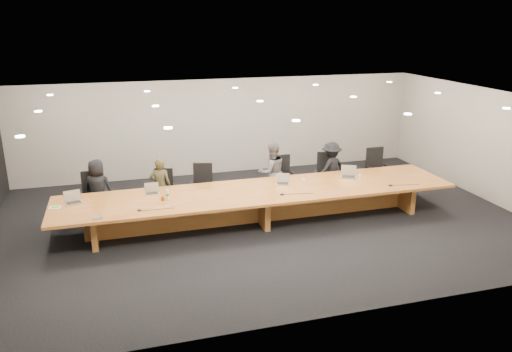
{
  "coord_description": "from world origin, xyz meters",
  "views": [
    {
      "loc": [
        -3.03,
        -10.18,
        4.46
      ],
      "look_at": [
        0.0,
        0.3,
        1.0
      ],
      "focal_mm": 35.0,
      "sensor_mm": 36.0,
      "label": 1
    }
  ],
  "objects": [
    {
      "name": "ground",
      "position": [
        0.0,
        0.0,
        0.0
      ],
      "size": [
        12.0,
        12.0,
        0.0
      ],
      "primitive_type": "plane",
      "color": "black",
      "rests_on": "ground"
    },
    {
      "name": "back_wall",
      "position": [
        0.0,
        4.0,
        1.4
      ],
      "size": [
        12.0,
        0.02,
        2.8
      ],
      "primitive_type": "cube",
      "color": "beige",
      "rests_on": "ground"
    },
    {
      "name": "conference_table",
      "position": [
        0.0,
        0.0,
        0.52
      ],
      "size": [
        9.0,
        1.8,
        0.75
      ],
      "color": "#9B5721",
      "rests_on": "ground"
    },
    {
      "name": "chair_far_left",
      "position": [
        -3.62,
        1.22,
        0.56
      ],
      "size": [
        0.63,
        0.63,
        1.12
      ],
      "primitive_type": null,
      "rotation": [
        0.0,
        0.0,
        0.11
      ],
      "color": "black",
      "rests_on": "ground"
    },
    {
      "name": "chair_left",
      "position": [
        -2.06,
        1.19,
        0.53
      ],
      "size": [
        0.68,
        0.68,
        1.06
      ],
      "primitive_type": null,
      "rotation": [
        0.0,
        0.0,
        -0.33
      ],
      "color": "black",
      "rests_on": "ground"
    },
    {
      "name": "chair_mid_left",
      "position": [
        -1.11,
        1.19,
        0.56
      ],
      "size": [
        0.72,
        0.72,
        1.12
      ],
      "primitive_type": null,
      "rotation": [
        0.0,
        0.0,
        -0.33
      ],
      "color": "black",
      "rests_on": "ground"
    },
    {
      "name": "chair_mid_right",
      "position": [
        1.03,
        1.34,
        0.56
      ],
      "size": [
        0.59,
        0.59,
        1.12
      ],
      "primitive_type": null,
      "rotation": [
        0.0,
        0.0,
        -0.04
      ],
      "color": "black",
      "rests_on": "ground"
    },
    {
      "name": "chair_right",
      "position": [
        2.17,
        1.18,
        0.58
      ],
      "size": [
        0.73,
        0.73,
        1.15
      ],
      "primitive_type": null,
      "rotation": [
        0.0,
        0.0,
        -0.3
      ],
      "color": "black",
      "rests_on": "ground"
    },
    {
      "name": "chair_far_right",
      "position": [
        3.67,
        1.19,
        0.59
      ],
      "size": [
        0.61,
        0.61,
        1.17
      ],
      "primitive_type": null,
      "rotation": [
        0.0,
        0.0,
        0.02
      ],
      "color": "black",
      "rests_on": "ground"
    },
    {
      "name": "person_a",
      "position": [
        -3.52,
        1.28,
        0.7
      ],
      "size": [
        0.79,
        0.63,
        1.4
      ],
      "primitive_type": "imported",
      "rotation": [
        0.0,
        0.0,
        2.84
      ],
      "color": "black",
      "rests_on": "ground"
    },
    {
      "name": "person_b",
      "position": [
        -2.1,
        1.15,
        0.68
      ],
      "size": [
        0.56,
        0.43,
        1.35
      ],
      "primitive_type": "imported",
      "rotation": [
        0.0,
        0.0,
        2.91
      ],
      "color": "#34311C",
      "rests_on": "ground"
    },
    {
      "name": "person_c",
      "position": [
        0.69,
        1.24,
        0.76
      ],
      "size": [
        0.8,
        0.66,
        1.52
      ],
      "primitive_type": "imported",
      "rotation": [
        0.0,
        0.0,
        3.26
      ],
      "color": "#545457",
      "rests_on": "ground"
    },
    {
      "name": "person_d",
      "position": [
        2.31,
        1.25,
        0.71
      ],
      "size": [
        1.04,
        0.8,
        1.42
      ],
      "primitive_type": "imported",
      "rotation": [
        0.0,
        0.0,
        3.49
      ],
      "color": "black",
      "rests_on": "ground"
    },
    {
      "name": "laptop_a",
      "position": [
        -3.98,
        0.29,
        0.88
      ],
      "size": [
        0.39,
        0.32,
        0.26
      ],
      "primitive_type": null,
      "rotation": [
        0.0,
        0.0,
        0.25
      ],
      "color": "tan",
      "rests_on": "conference_table"
    },
    {
      "name": "laptop_b",
      "position": [
        -2.36,
        0.43,
        0.87
      ],
      "size": [
        0.32,
        0.24,
        0.24
      ],
      "primitive_type": null,
      "rotation": [
        0.0,
        0.0,
        -0.05
      ],
      "color": "#B8AA8C",
      "rests_on": "conference_table"
    },
    {
      "name": "laptop_d",
      "position": [
        0.64,
        0.27,
        0.87
      ],
      "size": [
        0.36,
        0.31,
        0.25
      ],
      "primitive_type": null,
      "rotation": [
        0.0,
        0.0,
        -0.31
      ],
      "color": "#C1AE93",
      "rests_on": "conference_table"
    },
    {
      "name": "laptop_e",
      "position": [
        2.35,
        0.32,
        0.89
      ],
      "size": [
        0.44,
        0.39,
        0.29
      ],
      "primitive_type": null,
      "rotation": [
        0.0,
        0.0,
        -0.42
      ],
      "color": "tan",
      "rests_on": "conference_table"
    },
    {
      "name": "water_bottle",
      "position": [
        -2.06,
        -0.02,
        0.86
      ],
      "size": [
        0.07,
        0.07,
        0.22
      ],
      "primitive_type": "cylinder",
      "rotation": [
        0.0,
        0.0,
        0.04
      ],
      "color": "silver",
      "rests_on": "conference_table"
    },
    {
      "name": "amber_mug",
      "position": [
        -2.17,
        -0.05,
        0.79
      ],
      "size": [
        0.07,
        0.07,
        0.09
      ],
      "primitive_type": "cylinder",
      "rotation": [
        0.0,
        0.0,
        0.06
      ],
      "color": "brown",
      "rests_on": "conference_table"
    },
    {
      "name": "paper_cup_near",
      "position": [
        1.14,
        0.22,
        0.8
      ],
      "size": [
        0.08,
        0.08,
        0.1
      ],
      "primitive_type": "cone",
      "rotation": [
        0.0,
        0.0,
        -0.04
      ],
      "color": "beige",
      "rests_on": "conference_table"
    },
    {
      "name": "paper_cup_far",
      "position": [
        2.6,
        0.21,
        0.79
      ],
      "size": [
        0.09,
        0.09,
        0.08
      ],
      "primitive_type": "cone",
      "rotation": [
        0.0,
        0.0,
        0.4
      ],
      "color": "silver",
      "rests_on": "conference_table"
    },
    {
      "name": "notepad",
      "position": [
        -4.35,
        0.13,
        0.76
      ],
      "size": [
        0.24,
        0.21,
        0.01
      ],
      "primitive_type": "cube",
      "rotation": [
        0.0,
        0.0,
        -0.19
      ],
      "color": "white",
      "rests_on": "conference_table"
    },
    {
      "name": "lime_gadget",
      "position": [
        -4.33,
        0.13,
        0.78
      ],
      "size": [
        0.17,
        0.1,
        0.02
      ],
      "primitive_type": "cube",
      "rotation": [
        0.0,
        0.0,
        0.08
      ],
      "color": "#5FCC36",
      "rests_on": "notepad"
    },
    {
      "name": "av_box",
      "position": [
        -3.49,
        -0.7,
        0.76
      ],
      "size": [
        0.2,
        0.16,
        0.03
      ],
      "primitive_type": "cube",
      "rotation": [
        0.0,
        0.0,
        0.12
      ],
      "color": "#B7B7BC",
      "rests_on": "conference_table"
    },
    {
      "name": "mic_left",
      "position": [
        -2.69,
        -0.51,
        0.76
      ],
      "size": [
        0.13,
        0.13,
        0.03
      ],
      "primitive_type": "cone",
      "rotation": [
        0.0,
        0.0,
        -0.24
      ],
      "color": "black",
      "rests_on": "conference_table"
    },
    {
      "name": "mic_center",
      "position": [
        0.39,
        -0.41,
        0.76
      ],
      "size": [
        0.12,
        0.12,
        0.03
      ],
      "primitive_type": "cone",
      "rotation": [
        0.0,
        0.0,
        0.12
      ],
      "color": "black",
      "rests_on": "conference_table"
    },
    {
      "name": "mic_right",
      "position": [
        3.01,
        -0.53,
        0.76
      ],
      "size": [
        0.12,
        0.12,
        0.03
      ],
      "primitive_type": "cone",
      "rotation": [
        0.0,
        0.0,
        -0.01
      ],
      "color": "black",
      "rests_on": "conference_table"
    }
  ]
}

